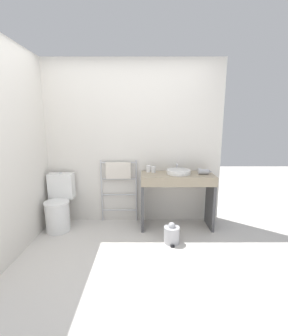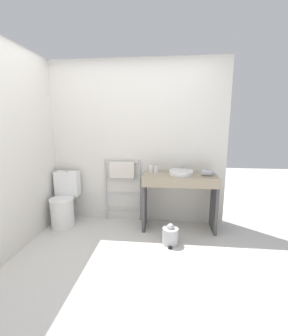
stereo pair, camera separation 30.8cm
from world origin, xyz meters
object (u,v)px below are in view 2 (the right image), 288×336
at_px(toilet, 64,203).
at_px(towel_radiator, 122,177).
at_px(cup_near_wall, 151,169).
at_px(trash_bin, 170,235).
at_px(cup_near_edge, 156,170).
at_px(sink_basin, 181,172).
at_px(hair_dryer, 207,173).

bearing_deg(toilet, towel_radiator, 16.00).
bearing_deg(toilet, cup_near_wall, 7.94).
height_order(cup_near_wall, trash_bin, cup_near_wall).
distance_m(cup_near_edge, trash_bin, 0.98).
relative_size(sink_basin, cup_near_wall, 3.46).
bearing_deg(trash_bin, cup_near_wall, 116.37).
xyz_separation_m(sink_basin, hair_dryer, (0.37, -0.02, 0.01)).
xyz_separation_m(cup_near_wall, trash_bin, (0.30, -0.60, -0.76)).
distance_m(toilet, cup_near_edge, 1.51).
height_order(toilet, cup_near_wall, cup_near_wall).
height_order(towel_radiator, cup_near_edge, towel_radiator).
xyz_separation_m(sink_basin, trash_bin, (-0.14, -0.48, -0.74)).
distance_m(towel_radiator, cup_near_wall, 0.49).
bearing_deg(toilet, trash_bin, -14.32).
bearing_deg(cup_near_wall, towel_radiator, 172.24).
height_order(sink_basin, cup_near_edge, cup_near_edge).
bearing_deg(sink_basin, toilet, -178.05).
height_order(sink_basin, hair_dryer, hair_dryer).
distance_m(towel_radiator, cup_near_edge, 0.57).
relative_size(hair_dryer, trash_bin, 0.69).
relative_size(toilet, sink_basin, 2.36).
xyz_separation_m(sink_basin, cup_near_edge, (-0.37, 0.10, 0.01)).
relative_size(toilet, cup_near_edge, 8.88).
xyz_separation_m(hair_dryer, trash_bin, (-0.51, -0.46, -0.75)).
relative_size(towel_radiator, cup_near_wall, 9.88).
bearing_deg(cup_near_wall, cup_near_edge, -18.65).
distance_m(sink_basin, cup_near_edge, 0.38).
bearing_deg(cup_near_edge, towel_radiator, 170.69).
distance_m(towel_radiator, sink_basin, 0.94).
bearing_deg(towel_radiator, trash_bin, -41.10).
bearing_deg(towel_radiator, toilet, -164.00).
xyz_separation_m(towel_radiator, cup_near_edge, (0.54, -0.09, 0.15)).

